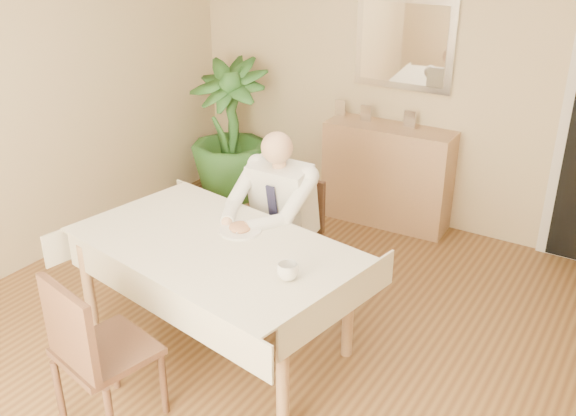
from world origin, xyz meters
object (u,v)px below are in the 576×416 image
Objects in this scene: chair_far at (292,230)px; seated_man at (269,216)px; chair_near at (92,348)px; dining_table at (214,255)px; coffee_mug at (288,271)px; potted_palm at (230,131)px; sideboard at (387,175)px.

chair_far is 0.67× the size of seated_man.
dining_table is at bearing 96.41° from chair_near.
chair_near reaches higher than chair_far.
chair_near is 1.07m from coffee_mug.
dining_table is 0.61m from coffee_mug.
potted_palm is at bearing 139.23° from chair_far.
chair_near reaches higher than sideboard.
potted_palm is at bearing 133.21° from coffee_mug.
sideboard is (0.12, 1.67, -0.25)m from seated_man.
potted_palm is (-1.38, 1.11, 0.19)m from chair_far.
potted_palm reaches higher than coffee_mug.
chair_far is at bearing 99.04° from chair_near.
seated_man is at bearing 98.53° from chair_near.
seated_man reaches higher than coffee_mug.
chair_near is (-0.08, -1.77, 0.07)m from chair_far.
coffee_mug is at bearing -1.42° from dining_table.
seated_man is 0.92m from coffee_mug.
dining_table is at bearing 169.30° from coffee_mug.
sideboard is at bearing 98.02° from chair_near.
dining_table is 1.99× the size of chair_near.
potted_palm is at bearing -171.80° from sideboard.
chair_near is at bearing -130.64° from coffee_mug.
chair_far is 1.39m from sideboard.
potted_palm is (-1.38, 1.98, -0.01)m from dining_table.
sideboard is (0.12, 2.26, -0.23)m from dining_table.
chair_far is 0.36m from seated_man.
potted_palm reaches higher than seated_man.
potted_palm reaches higher than chair_near.
dining_table is 0.91m from chair_near.
sideboard is at bearing 96.20° from dining_table.
sideboard is at bearing 10.59° from potted_palm.
dining_table is 2.25× the size of chair_far.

